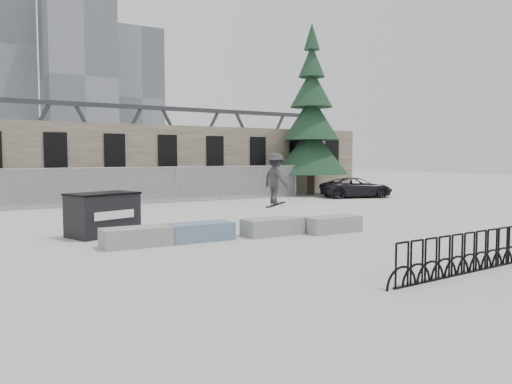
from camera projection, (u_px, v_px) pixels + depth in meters
ground at (240, 237)px, 16.03m from camera, size 120.00×120.00×0.00m
stone_wall at (109, 162)px, 29.81m from camera, size 36.00×2.58×4.50m
chainlink_fence at (128, 185)px, 26.69m from camera, size 22.06×0.06×2.02m
planter_far_left at (137, 236)px, 14.33m from camera, size 2.00×0.90×0.55m
planter_center_left at (200, 231)px, 15.32m from camera, size 2.00×0.90×0.55m
planter_center_right at (273, 226)px, 16.42m from camera, size 2.00×0.90×0.55m
planter_offset at (332, 224)px, 17.01m from camera, size 2.00×0.90×0.55m
dumpster at (103, 214)px, 16.21m from camera, size 2.46×1.96×1.41m
bike_rack at (463, 255)px, 10.90m from camera, size 4.93×0.36×0.90m
spruce_tree at (311, 127)px, 33.64m from camera, size 5.01×5.01×11.50m
truss_bridge at (110, 145)px, 68.02m from camera, size 70.00×3.00×9.80m
suv at (357, 188)px, 31.50m from camera, size 4.94×3.35×1.26m
skateboarder at (276, 179)px, 17.24m from camera, size 0.81×1.20×1.88m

